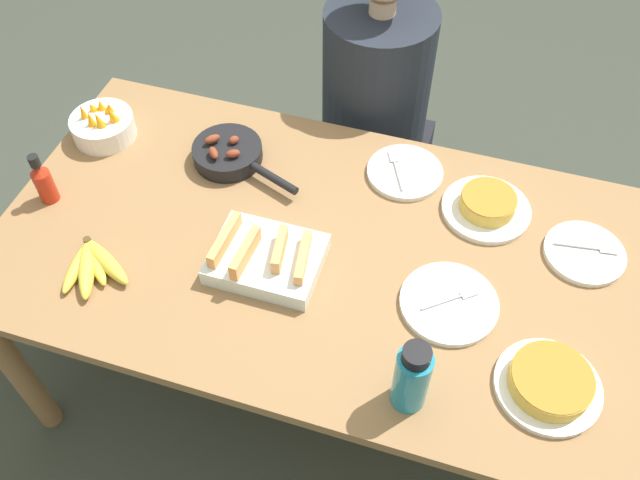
{
  "coord_description": "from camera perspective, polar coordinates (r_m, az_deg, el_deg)",
  "views": [
    {
      "loc": [
        0.33,
        -1.06,
        2.14
      ],
      "look_at": [
        0.0,
        0.0,
        0.76
      ],
      "focal_mm": 38.0,
      "sensor_mm": 36.0,
      "label": 1
    }
  ],
  "objects": [
    {
      "name": "hot_sauce_bottle",
      "position": [
        2.01,
        -22.29,
        4.64
      ],
      "size": [
        0.05,
        0.05,
        0.16
      ],
      "color": "#B72814",
      "rests_on": "dining_table"
    },
    {
      "name": "banana_bunch",
      "position": [
        1.83,
        -18.58,
        -1.98
      ],
      "size": [
        0.19,
        0.19,
        0.04
      ],
      "color": "gold",
      "rests_on": "dining_table"
    },
    {
      "name": "empty_plate_far_left",
      "position": [
        1.9,
        21.37,
        -1.04
      ],
      "size": [
        0.21,
        0.21,
        0.02
      ],
      "color": "silver",
      "rests_on": "dining_table"
    },
    {
      "name": "frittata_plate_side",
      "position": [
        1.64,
        18.77,
        -11.32
      ],
      "size": [
        0.24,
        0.24,
        0.06
      ],
      "color": "silver",
      "rests_on": "dining_table"
    },
    {
      "name": "empty_plate_far_right",
      "position": [
        1.71,
        10.8,
        -5.25
      ],
      "size": [
        0.25,
        0.25,
        0.02
      ],
      "color": "silver",
      "rests_on": "dining_table"
    },
    {
      "name": "dining_table",
      "position": [
        1.86,
        0.0,
        -2.25
      ],
      "size": [
        1.74,
        0.95,
        0.73
      ],
      "color": "olive",
      "rests_on": "ground_plane"
    },
    {
      "name": "ground_plane",
      "position": [
        2.41,
        0.0,
        -11.39
      ],
      "size": [
        14.0,
        14.0,
        0.0
      ],
      "primitive_type": "plane",
      "color": "#383D33"
    },
    {
      "name": "water_bottle",
      "position": [
        1.49,
        7.73,
        -11.39
      ],
      "size": [
        0.08,
        0.08,
        0.21
      ],
      "color": "teal",
      "rests_on": "dining_table"
    },
    {
      "name": "frittata_plate_center",
      "position": [
        1.91,
        13.88,
        2.83
      ],
      "size": [
        0.24,
        0.24,
        0.06
      ],
      "color": "silver",
      "rests_on": "dining_table"
    },
    {
      "name": "melon_tray",
      "position": [
        1.74,
        -4.6,
        -1.49
      ],
      "size": [
        0.28,
        0.22,
        0.1
      ],
      "color": "silver",
      "rests_on": "dining_table"
    },
    {
      "name": "empty_plate_near_front",
      "position": [
        1.98,
        7.15,
        5.67
      ],
      "size": [
        0.22,
        0.22,
        0.02
      ],
      "color": "silver",
      "rests_on": "dining_table"
    },
    {
      "name": "fruit_bowl_mango",
      "position": [
        2.17,
        -17.81,
        9.18
      ],
      "size": [
        0.19,
        0.19,
        0.13
      ],
      "color": "silver",
      "rests_on": "dining_table"
    },
    {
      "name": "skillet",
      "position": [
        2.01,
        -7.66,
        7.21
      ],
      "size": [
        0.35,
        0.21,
        0.08
      ],
      "rotation": [
        0.0,
        0.0,
        5.91
      ],
      "color": "black",
      "rests_on": "dining_table"
    },
    {
      "name": "person_figure",
      "position": [
        2.43,
        4.42,
        8.7
      ],
      "size": [
        0.39,
        0.39,
        1.23
      ],
      "color": "black",
      "rests_on": "ground_plane"
    }
  ]
}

